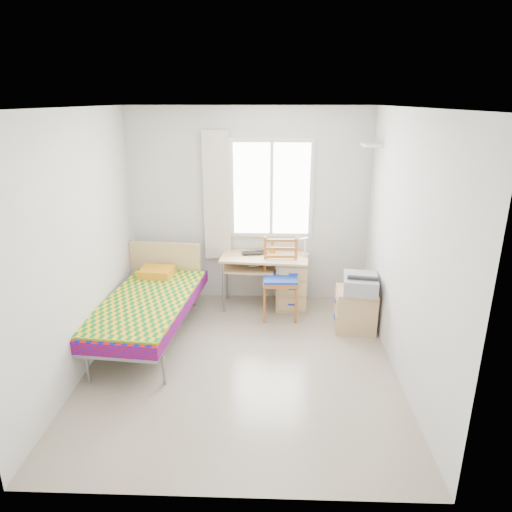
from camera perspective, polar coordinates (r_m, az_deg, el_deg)
The scene contains 17 objects.
floor at distance 5.02m, azimuth -1.82°, elevation -13.16°, with size 3.50×3.50×0.00m, color #BCAD93.
ceiling at distance 4.25m, azimuth -2.20°, elevation 18.06°, with size 3.50×3.50×0.00m, color white.
wall_back at distance 6.15m, azimuth -0.89°, elevation 6.14°, with size 3.20×3.20×0.00m, color silver.
wall_left at distance 4.84m, azimuth -21.25°, elevation 1.25°, with size 3.50×3.50×0.00m, color silver.
wall_right at distance 4.64m, azimuth 18.15°, elevation 0.86°, with size 3.50×3.50×0.00m, color silver.
window at distance 6.07m, azimuth 1.95°, elevation 8.37°, with size 1.10×0.04×1.30m.
curtain at distance 6.08m, azimuth -4.91°, elevation 7.38°, with size 0.35×0.05×1.70m, color #F5E6CB.
floating_shelf at distance 5.78m, azimuth 14.22°, elevation 13.30°, with size 0.20×0.32×0.03m, color white.
bed at distance 5.48m, azimuth -13.24°, elevation -5.69°, with size 1.13×2.11×0.88m.
desk at distance 6.11m, azimuth 3.86°, elevation -2.94°, with size 1.18×0.62×0.71m.
chair at distance 5.81m, azimuth 3.13°, elevation -2.20°, with size 0.45×0.45×1.02m.
cabinet at distance 5.68m, azimuth 12.30°, elevation -6.56°, with size 0.51×0.45×0.52m.
printer at distance 5.52m, azimuth 12.92°, elevation -3.34°, with size 0.45×0.50×0.20m.
laptop at distance 6.04m, azimuth -0.12°, elevation 0.24°, with size 0.34×0.22×0.03m, color black.
pen_cup at distance 6.14m, azimuth 2.06°, elevation 0.87°, with size 0.08×0.08×0.10m, color orange.
task_lamp at distance 5.88m, azimuth 5.67°, elevation 1.68°, with size 0.21×0.30×0.35m.
book at distance 6.07m, azimuth -1.20°, elevation -1.04°, with size 0.15×0.21×0.02m, color gray.
Camera 1 is at (0.30, -4.23, 2.67)m, focal length 32.00 mm.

